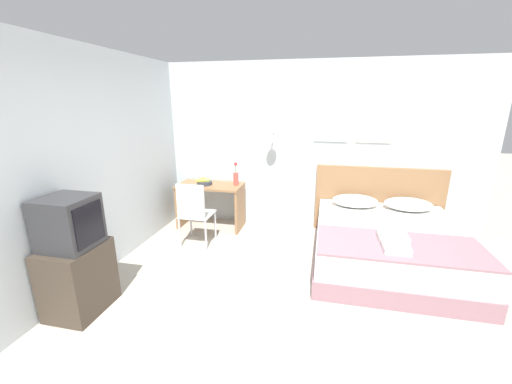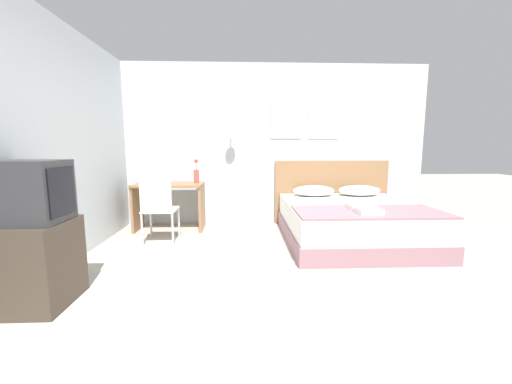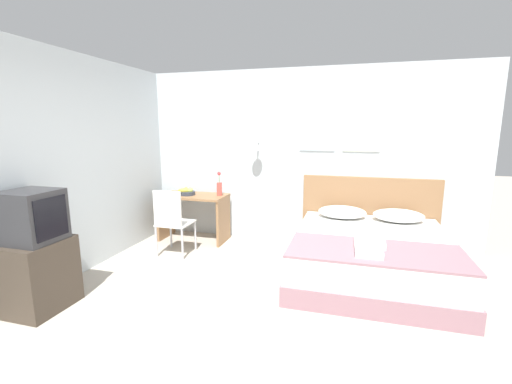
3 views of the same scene
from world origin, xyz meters
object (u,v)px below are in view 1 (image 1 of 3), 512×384
at_px(bed, 387,245).
at_px(desk_chair, 194,210).
at_px(throw_blanket, 400,246).
at_px(folded_towel_mid_bed, 396,247).
at_px(fruit_bowl, 204,182).
at_px(tv_stand, 78,278).
at_px(pillow_right, 408,204).
at_px(desk, 211,198).
at_px(television, 69,222).
at_px(flower_vase, 236,177).
at_px(pillow_left, 355,201).
at_px(headboard, 378,201).
at_px(folded_towel_near_foot, 393,237).

relative_size(bed, desk_chair, 2.14).
height_order(throw_blanket, folded_towel_mid_bed, folded_towel_mid_bed).
height_order(fruit_bowl, tv_stand, fruit_bowl).
bearing_deg(desk_chair, pillow_right, 14.19).
height_order(bed, desk, desk).
relative_size(pillow_right, television, 1.34).
height_order(desk_chair, flower_vase, flower_vase).
xyz_separation_m(desk, desk_chair, (0.02, -0.73, 0.04)).
distance_m(pillow_left, tv_stand, 3.70).
distance_m(folded_towel_mid_bed, desk, 2.97).
distance_m(headboard, fruit_bowl, 2.78).
bearing_deg(television, throw_blanket, 18.73).
bearing_deg(headboard, television, -139.52).
height_order(pillow_right, throw_blanket, pillow_right).
relative_size(folded_towel_near_foot, television, 0.63).
bearing_deg(pillow_left, fruit_bowl, -178.18).
bearing_deg(fruit_bowl, bed, -13.53).
height_order(headboard, desk, headboard).
xyz_separation_m(bed, tv_stand, (-3.18, -1.66, 0.09)).
relative_size(folded_towel_mid_bed, fruit_bowl, 1.04).
height_order(pillow_left, folded_towel_near_foot, pillow_left).
xyz_separation_m(pillow_left, desk, (-2.29, -0.03, -0.10)).
bearing_deg(pillow_right, throw_blanket, -105.68).
xyz_separation_m(headboard, television, (-3.17, -2.71, 0.41)).
distance_m(pillow_right, desk, 3.03).
height_order(folded_towel_near_foot, television, television).
height_order(desk_chair, television, television).
bearing_deg(pillow_right, television, -145.90).
relative_size(bed, throw_blanket, 1.16).
bearing_deg(headboard, desk, -172.68).
bearing_deg(bed, folded_towel_mid_bed, -95.19).
bearing_deg(desk_chair, throw_blanket, -12.03).
relative_size(desk_chair, tv_stand, 1.35).
xyz_separation_m(throw_blanket, flower_vase, (-2.24, 1.34, 0.34)).
xyz_separation_m(pillow_right, folded_towel_mid_bed, (-0.44, -1.47, -0.03)).
xyz_separation_m(headboard, folded_towel_near_foot, (-0.05, -1.49, 0.04)).
relative_size(fruit_bowl, flower_vase, 0.68).
bearing_deg(headboard, pillow_right, -39.70).
relative_size(bed, desk, 1.93).
xyz_separation_m(pillow_left, throw_blanket, (0.37, -1.32, -0.07)).
bearing_deg(folded_towel_near_foot, desk_chair, 170.78).
relative_size(headboard, throw_blanket, 1.10).
bearing_deg(fruit_bowl, desk, 27.53).
bearing_deg(headboard, folded_towel_mid_bed, -92.14).
relative_size(desk_chair, fruit_bowl, 3.70).
bearing_deg(flower_vase, television, -111.18).
bearing_deg(flower_vase, fruit_bowl, -169.36).
xyz_separation_m(bed, pillow_right, (0.37, 0.74, 0.35)).
height_order(pillow_right, fruit_bowl, fruit_bowl).
xyz_separation_m(headboard, pillow_left, (-0.37, -0.31, 0.07)).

